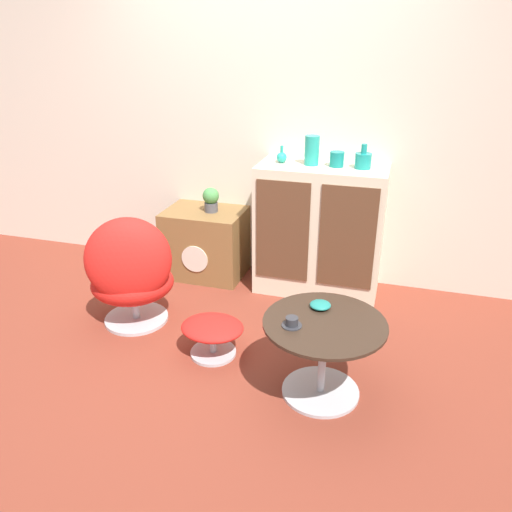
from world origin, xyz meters
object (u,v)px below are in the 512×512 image
Objects in this scene: teacup at (292,323)px; tv_console at (206,243)px; coffee_table at (323,347)px; bowl at (320,305)px; sideboard at (319,230)px; potted_plant at (211,199)px; vase_rightmost at (363,160)px; vase_leftmost at (282,157)px; egg_chair at (131,273)px; vase_inner_left at (312,150)px; vase_inner_right at (337,159)px; ottoman at (212,331)px.

tv_console is at bearing 127.55° from teacup.
tv_console reaches higher than coffee_table.
tv_console is 5.41× the size of bowl.
sideboard is 0.91m from potted_plant.
potted_plant is (0.06, 0.00, 0.39)m from tv_console.
teacup is at bearing -97.97° from vase_rightmost.
vase_rightmost is at bearing 0.19° from tv_console.
coffee_table is 1.58m from vase_leftmost.
egg_chair is 4.74× the size of vase_rightmost.
vase_leftmost is (-0.57, 1.28, 0.74)m from coffee_table.
vase_leftmost reaches higher than potted_plant.
coffee_table is at bearing -47.98° from potted_plant.
bowl is (-0.08, -1.13, -0.58)m from vase_rightmost.
vase_inner_right is at bearing 0.00° from vase_inner_left.
egg_chair is 1.23× the size of coffee_table.
vase_inner_right is (0.57, 1.10, 0.89)m from ottoman.
ottoman is at bearing 166.15° from coffee_table.
tv_console is 1.20m from vase_inner_left.
vase_inner_left is at bearing 104.48° from bowl.
tv_console reaches higher than ottoman.
potted_plant reaches higher than teacup.
sideboard is 1.31m from coffee_table.
ottoman is at bearing 154.57° from teacup.
vase_inner_left reaches higher than ottoman.
ottoman is (0.66, -0.19, -0.23)m from egg_chair.
vase_leftmost is 0.60× the size of vase_inner_left.
vase_rightmost is at bearing 88.71° from coffee_table.
vase_leftmost is at bearing 114.56° from bowl.
teacup is at bearing -20.40° from egg_chair.
sideboard reaches higher than bowl.
egg_chair is at bearing 165.22° from coffee_table.
potted_plant is at bearing 134.14° from bowl.
tv_console is 0.78× the size of egg_chair.
potted_plant is (-0.80, -0.00, -0.44)m from vase_inner_left.
vase_inner_left is at bearing 0.27° from tv_console.
potted_plant is at bearing 0.63° from tv_console.
bowl reaches higher than ottoman.
egg_chair is at bearing -147.29° from vase_rightmost.
potted_plant is at bearing -179.67° from vase_leftmost.
vase_inner_right is 1.27m from bowl.
sideboard is 1.36m from teacup.
egg_chair is 2.05× the size of ottoman.
vase_rightmost is at bearing 32.71° from egg_chair.
vase_rightmost reaches higher than potted_plant.
egg_chair is 1.36m from bowl.
coffee_table is at bearing -13.85° from ottoman.
potted_plant reaches higher than bowl.
sideboard reaches higher than teacup.
vase_inner_left is 0.92m from potted_plant.
bowl is (0.29, -1.13, -0.62)m from vase_inner_left.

